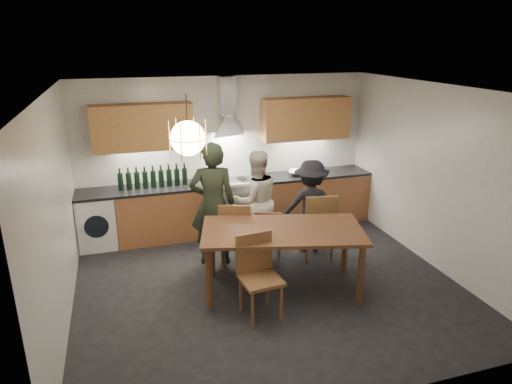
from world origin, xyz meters
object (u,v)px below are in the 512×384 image
object	(u,v)px
chair_front	(258,269)
person_mid	(256,201)
chair_back_left	(235,231)
stock_pot	(319,169)
dining_table	(282,236)
person_left	(213,204)
person_right	(311,206)
mixing_bowl	(297,173)
wine_bottles	(153,177)

from	to	relation	value
chair_front	person_mid	xyz separation A→B (m)	(0.51, 1.72, 0.22)
chair_back_left	stock_pot	size ratio (longest dim) A/B	4.50
chair_back_left	chair_front	distance (m)	1.19
dining_table	person_left	size ratio (longest dim) A/B	1.23
person_left	person_right	xyz separation A→B (m)	(1.53, -0.00, -0.19)
person_left	person_mid	world-z (taller)	person_left
person_left	chair_front	bearing A→B (deg)	108.36
mixing_bowl	wine_bottles	bearing A→B (deg)	179.22
dining_table	stock_pot	size ratio (longest dim) A/B	10.07
wine_bottles	mixing_bowl	bearing A→B (deg)	-0.78
person_mid	person_right	distance (m)	0.85
chair_back_left	wine_bottles	xyz separation A→B (m)	(-0.99, 1.35, 0.50)
stock_pot	dining_table	bearing A→B (deg)	-125.06
stock_pot	person_left	bearing A→B (deg)	-154.39
person_right	stock_pot	size ratio (longest dim) A/B	6.50
person_left	wine_bottles	distance (m)	1.32
person_right	mixing_bowl	bearing A→B (deg)	-85.90
chair_front	stock_pot	xyz separation A→B (m)	(1.91, 2.48, 0.40)
person_left	person_right	size ratio (longest dim) A/B	1.26
person_left	person_mid	size ratio (longest dim) A/B	1.15
chair_front	person_mid	size ratio (longest dim) A/B	0.63
dining_table	chair_front	distance (m)	0.65
chair_back_left	person_left	world-z (taller)	person_left
stock_pot	wine_bottles	size ratio (longest dim) A/B	0.20
person_left	mixing_bowl	distance (m)	2.02
chair_back_left	mixing_bowl	world-z (taller)	chair_back_left
chair_front	dining_table	bearing A→B (deg)	35.59
dining_table	person_mid	world-z (taller)	person_mid
person_left	dining_table	bearing A→B (deg)	133.09
chair_front	stock_pot	bearing A→B (deg)	46.07
mixing_bowl	stock_pot	size ratio (longest dim) A/B	1.47
person_right	wine_bottles	xyz separation A→B (m)	(-2.27, 1.09, 0.36)
dining_table	mixing_bowl	size ratio (longest dim) A/B	6.85
chair_front	mixing_bowl	xyz separation A→B (m)	(1.50, 2.51, 0.36)
mixing_bowl	chair_front	bearing A→B (deg)	-120.94
stock_pot	wine_bottles	xyz separation A→B (m)	(-2.87, 0.06, 0.10)
chair_back_left	wine_bottles	distance (m)	1.75
chair_front	person_left	xyz separation A→B (m)	(-0.22, 1.46, 0.34)
dining_table	wine_bottles	size ratio (longest dim) A/B	2.05
dining_table	mixing_bowl	distance (m)	2.34
person_mid	wine_bottles	xyz separation A→B (m)	(-1.47, 0.82, 0.28)
dining_table	chair_back_left	xyz separation A→B (m)	(-0.43, 0.78, -0.19)
stock_pot	person_mid	bearing A→B (deg)	-151.69
mixing_bowl	stock_pot	distance (m)	0.41
person_right	wine_bottles	bearing A→B (deg)	-11.14
mixing_bowl	person_right	bearing A→B (deg)	-100.36
chair_front	chair_back_left	bearing A→B (deg)	81.97
stock_pot	mixing_bowl	bearing A→B (deg)	176.14
chair_front	mixing_bowl	bearing A→B (deg)	52.77
chair_front	person_right	bearing A→B (deg)	41.69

